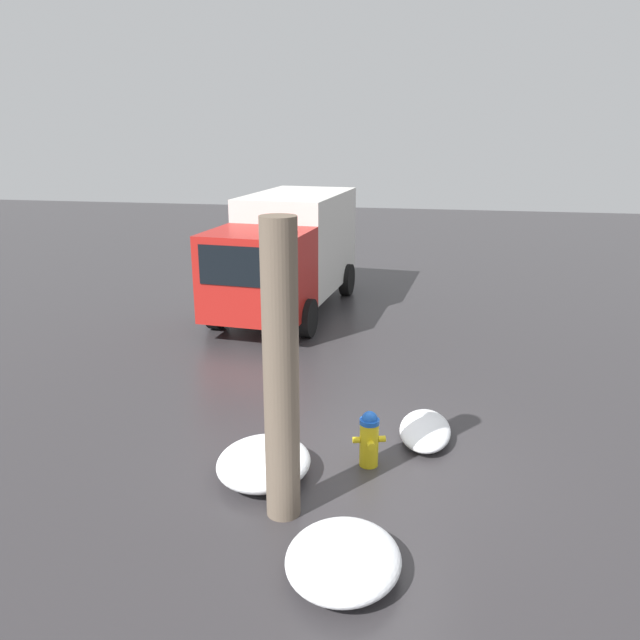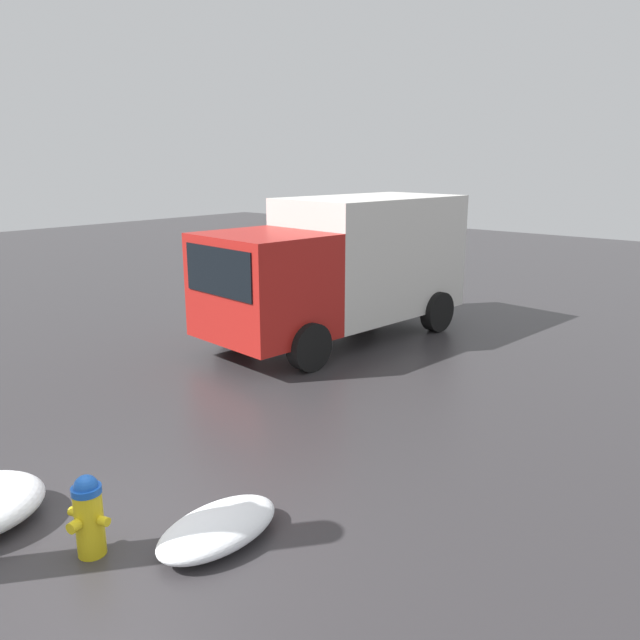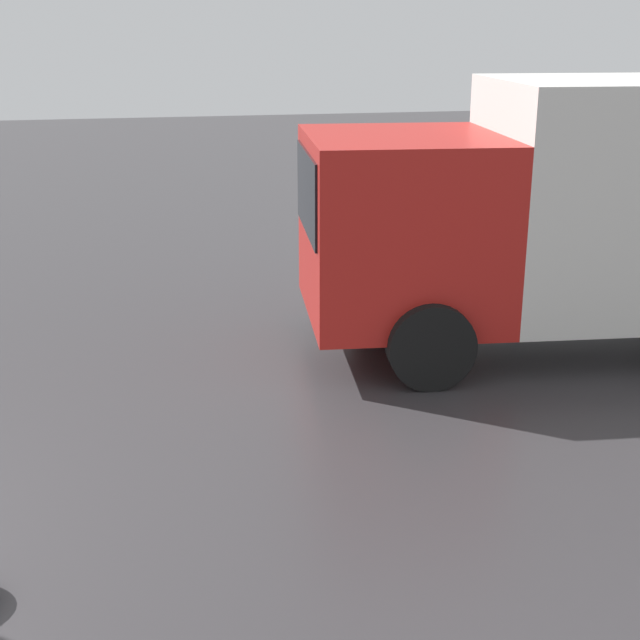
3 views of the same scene
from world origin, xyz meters
TOP-DOWN VIEW (x-y plane):
  - ground_plane at (0.00, 0.00)m, footprint 60.00×60.00m
  - fire_hydrant at (-0.00, -0.00)m, footprint 0.38×0.48m
  - delivery_truck at (7.68, 2.95)m, footprint 6.28×3.00m
  - pedestrian at (6.45, 4.72)m, footprint 0.37×0.37m
  - snow_pile_curbside at (0.94, -0.78)m, footprint 1.40×0.79m

SIDE VIEW (x-z plane):
  - ground_plane at x=0.00m, z-range 0.00..0.00m
  - snow_pile_curbside at x=0.94m, z-range 0.00..0.30m
  - fire_hydrant at x=0.00m, z-range 0.01..0.85m
  - pedestrian at x=6.45m, z-range 0.08..1.80m
  - delivery_truck at x=7.68m, z-range 0.11..3.09m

